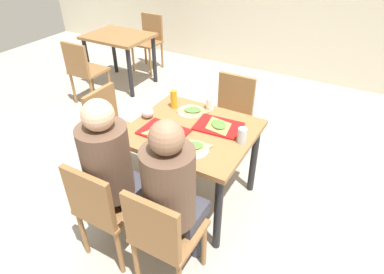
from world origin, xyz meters
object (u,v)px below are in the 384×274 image
Objects in this scene: main_table at (192,140)px; person_in_brown_jacket at (173,191)px; chair_left_end at (112,126)px; tray_red_near at (164,132)px; paper_plate_center at (191,111)px; chair_near_right at (162,234)px; paper_plate_near_edge at (194,150)px; foil_bundle at (148,112)px; person_in_red at (112,167)px; tray_red_far at (218,126)px; background_table at (119,44)px; pizza_slice_b at (219,125)px; background_chair_far at (149,38)px; soda_can at (242,136)px; pizza_slice_a at (160,131)px; pizza_slice_c at (193,110)px; pizza_slice_d at (193,146)px; condiment_bottle at (174,99)px; chair_near_left at (103,206)px; plastic_cup_a at (210,104)px; plastic_cup_b at (170,149)px; background_chair_near at (83,68)px; chair_far_side at (231,111)px.

main_table is 0.76× the size of person_in_brown_jacket.
chair_left_end is (-0.86, 0.00, -0.13)m from main_table.
paper_plate_center is (0.02, 0.39, -0.00)m from tray_red_near.
chair_near_right is at bearing -90.00° from person_in_brown_jacket.
paper_plate_near_edge is 0.60m from foil_bundle.
person_in_red reaches higher than tray_red_far.
tray_red_near is at bearing -42.55° from background_table.
pizza_slice_b is 3.22m from background_chair_far.
soda_can is (0.55, -0.21, 0.06)m from paper_plate_center.
pizza_slice_a reaches higher than main_table.
pizza_slice_c is 0.97× the size of pizza_slice_d.
condiment_bottle reaches higher than paper_plate_center.
pizza_slice_c is (0.11, 1.05, 0.26)m from chair_near_left.
plastic_cup_a is (-0.19, 0.24, 0.04)m from tray_red_far.
paper_plate_near_edge is 2.20× the size of plastic_cup_b.
chair_left_end is 1.00× the size of background_chair_near.
background_chair_near is at bearing 161.24° from tray_red_far.
pizza_slice_a is 0.27× the size of background_table.
tray_red_near is at bearing 131.95° from plastic_cup_b.
chair_near_left is 8.57× the size of plastic_cup_a.
paper_plate_center is at bearing -133.11° from plastic_cup_a.
chair_near_left reaches higher than pizza_slice_d.
chair_near_right is 1.64m from chair_far_side.
chair_near_left is 0.60m from plastic_cup_b.
chair_near_left is at bearing -120.58° from plastic_cup_b.
tray_red_far is at bearing 7.09° from chair_left_end.
soda_can is 3.46m from background_chair_far.
soda_can reaches higher than tray_red_near.
main_table is 2.31m from background_chair_near.
soda_can is at bearing -32.63° from background_table.
background_chair_far reaches higher than main_table.
plastic_cup_b is 0.82× the size of soda_can.
chair_far_side is at bearing 90.00° from main_table.
chair_near_right and background_chair_far have the same top height.
pizza_slice_a is (-0.02, -0.02, 0.02)m from tray_red_near.
plastic_cup_a is at bearing 78.19° from person_in_red.
foil_bundle is (-0.41, -0.83, 0.29)m from chair_far_side.
background_table is (-2.26, 1.87, -0.13)m from paper_plate_near_edge.
plastic_cup_a is (-0.20, 0.24, 0.03)m from pizza_slice_b.
main_table is 0.44m from foil_bundle.
pizza_slice_a reaches higher than tray_red_near.
soda_can is (0.41, -0.79, 0.30)m from chair_far_side.
main_table is at bearing 121.50° from paper_plate_near_edge.
background_chair_far is (-1.99, 2.13, -0.26)m from pizza_slice_c.
foil_bundle is (-0.54, 0.20, 0.03)m from pizza_slice_d.
background_chair_far reaches higher than foil_bundle.
pizza_slice_a is (0.05, 0.50, 0.02)m from person_in_red.
pizza_slice_a reaches higher than tray_red_far.
background_table is 1.05× the size of background_chair_near.
pizza_slice_a is at bearing -127.53° from tray_red_near.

